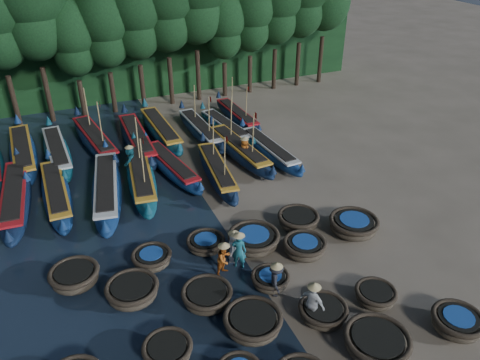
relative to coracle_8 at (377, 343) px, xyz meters
name	(u,v)px	position (x,y,z in m)	size (l,w,h in m)	color
ground	(243,257)	(-2.31, 6.69, -0.45)	(120.00, 120.00, 0.00)	#7E6F5C
foliage_wall	(127,34)	(-2.31, 30.19, 4.55)	(40.00, 3.00, 10.00)	black
coracle_8	(377,343)	(0.00, 0.00, 0.00)	(2.86, 2.86, 0.79)	brown
coracle_9	(457,322)	(3.36, -0.41, -0.01)	(1.97, 1.97, 0.77)	brown
coracle_11	(168,351)	(-6.97, 2.62, -0.04)	(2.19, 2.19, 0.72)	brown
coracle_12	(253,322)	(-3.68, 2.61, -0.01)	(2.27, 2.27, 0.78)	brown
coracle_13	(323,311)	(-0.93, 2.09, -0.08)	(2.12, 2.12, 0.65)	brown
coracle_14	(375,295)	(1.47, 2.00, -0.06)	(1.70, 1.70, 0.68)	brown
coracle_15	(132,291)	(-7.49, 6.02, 0.00)	(2.20, 2.20, 0.79)	brown
coracle_16	(207,296)	(-4.79, 4.60, -0.04)	(2.42, 2.42, 0.73)	brown
coracle_17	(270,279)	(-2.01, 4.51, -0.09)	(1.94, 1.94, 0.63)	brown
coracle_18	(305,247)	(0.35, 5.75, 0.00)	(2.14, 2.14, 0.78)	brown
coracle_19	(354,225)	(3.41, 6.29, 0.02)	(2.57, 2.57, 0.82)	brown
coracle_20	(75,277)	(-9.55, 7.79, 0.02)	(2.32, 2.32, 0.83)	brown
coracle_21	(152,258)	(-6.27, 7.74, -0.03)	(2.18, 2.18, 0.72)	brown
coracle_22	(206,243)	(-3.68, 7.89, -0.09)	(1.87, 1.87, 0.63)	brown
coracle_23	(254,240)	(-1.58, 7.11, 0.03)	(2.83, 2.83, 0.84)	brown
coracle_24	(298,220)	(1.14, 7.73, -0.01)	(2.13, 2.13, 0.78)	brown
long_boat_1	(15,198)	(-11.74, 15.19, 0.15)	(2.05, 9.04, 1.59)	#0F2238
long_boat_2	(56,193)	(-9.72, 14.89, 0.10)	(1.60, 8.28, 1.46)	navy
long_boat_3	(107,189)	(-7.16, 14.17, 0.16)	(3.00, 9.01, 1.60)	navy
long_boat_4	(141,177)	(-5.14, 14.79, 0.14)	(2.62, 8.74, 3.74)	#0F4D57
long_boat_5	(171,166)	(-3.18, 15.49, 0.07)	(2.62, 7.65, 1.37)	navy
long_boat_6	(217,171)	(-0.86, 13.85, 0.08)	(2.24, 7.86, 3.36)	#0F2238
long_boat_7	(239,150)	(1.34, 15.77, 0.12)	(2.26, 8.46, 3.61)	#0F2238
long_boat_8	(269,150)	(3.15, 15.12, 0.06)	(1.92, 7.70, 1.36)	navy
long_boat_10	(23,153)	(-11.25, 20.63, 0.16)	(1.92, 9.10, 1.60)	navy
long_boat_11	(57,152)	(-9.27, 19.98, 0.12)	(1.83, 8.48, 1.49)	#0F4D57
long_boat_12	(95,140)	(-6.83, 20.79, 0.15)	(2.79, 8.82, 3.78)	#0F2238
long_boat_13	(137,139)	(-4.27, 19.72, 0.16)	(1.70, 9.14, 1.61)	#0F2238
long_boat_14	(161,130)	(-2.42, 20.70, 0.13)	(1.78, 8.63, 1.52)	#0F4D57
long_boat_15	(200,130)	(0.12, 19.73, 0.09)	(1.73, 7.97, 3.39)	#0F2238
long_boat_16	(226,128)	(1.92, 19.46, 0.04)	(2.35, 7.32, 1.30)	#0F4D57
long_boat_17	(237,115)	(3.48, 21.16, 0.04)	(1.59, 7.35, 3.12)	#0F2238
fisherman_0	(234,245)	(-2.78, 6.65, 0.40)	(0.82, 0.92, 1.78)	silver
fisherman_1	(239,249)	(-2.74, 6.15, 0.53)	(0.78, 0.72, 2.00)	#1A626F
fisherman_2	(224,258)	(-3.49, 6.03, 0.39)	(0.96, 0.89, 1.77)	#BD5A19
fisherman_3	(276,279)	(-2.03, 3.97, 0.38)	(0.88, 1.16, 1.79)	black
fisherman_4	(313,302)	(-1.39, 2.18, 0.50)	(0.85, 1.14, 2.00)	silver
fisherman_5	(131,160)	(-5.35, 16.44, 0.48)	(1.08, 1.75, 2.00)	#1A626F
fisherman_6	(244,150)	(1.42, 15.08, 0.44)	(0.68, 0.90, 1.87)	#BD5A19
tree_5	(71,37)	(-6.81, 26.69, 5.52)	(3.68, 3.68, 8.68)	black
tree_6	(103,24)	(-4.51, 26.69, 6.19)	(4.09, 4.09, 9.65)	black
tree_7	(134,12)	(-2.21, 26.69, 6.87)	(4.51, 4.51, 10.63)	black
tree_8	(165,0)	(0.09, 26.69, 7.54)	(4.92, 4.92, 11.60)	black
tree_10	(224,23)	(4.69, 26.69, 5.52)	(3.68, 3.68, 8.68)	black
tree_11	(251,12)	(6.99, 26.69, 6.19)	(4.09, 4.09, 9.65)	black
tree_12	(277,1)	(9.29, 26.69, 6.87)	(4.51, 4.51, 10.63)	black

